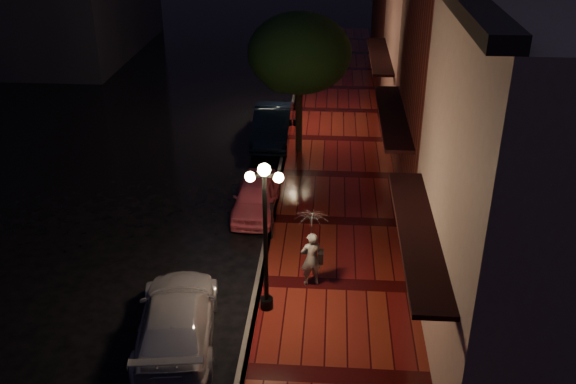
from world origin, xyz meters
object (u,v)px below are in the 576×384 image
at_px(streetlamp_near, 265,230).
at_px(parking_meter, 272,217).
at_px(navy_car, 273,125).
at_px(street_tree, 300,55).
at_px(woman_with_umbrella, 312,237).
at_px(pink_car, 256,196).
at_px(streetlamp_far, 297,74).
at_px(silver_car, 177,320).

bearing_deg(streetlamp_near, parking_meter, 93.12).
xyz_separation_m(streetlamp_near, navy_car, (-0.99, 12.37, -1.85)).
bearing_deg(street_tree, woman_with_umbrella, -84.73).
bearing_deg(pink_car, streetlamp_near, -79.82).
distance_m(streetlamp_near, parking_meter, 4.04).
height_order(streetlamp_near, pink_car, streetlamp_near).
distance_m(streetlamp_near, navy_car, 12.55).
height_order(streetlamp_far, parking_meter, streetlamp_far).
bearing_deg(navy_car, pink_car, -90.12).
xyz_separation_m(street_tree, silver_car, (-2.40, -12.37, -3.55)).
bearing_deg(pink_car, streetlamp_far, 84.19).
relative_size(silver_car, parking_meter, 3.72).
distance_m(street_tree, silver_car, 13.09).
relative_size(silver_car, woman_with_umbrella, 2.04).
bearing_deg(street_tree, navy_car, 132.17).
xyz_separation_m(navy_car, parking_meter, (0.79, -8.70, 0.18)).
height_order(streetlamp_far, pink_car, streetlamp_far).
height_order(street_tree, navy_car, street_tree).
height_order(pink_car, silver_car, silver_car).
bearing_deg(navy_car, street_tree, -48.29).
bearing_deg(parking_meter, streetlamp_far, 73.77).
bearing_deg(pink_car, woman_with_umbrella, -63.95).
bearing_deg(woman_with_umbrella, navy_car, -94.87).
xyz_separation_m(pink_car, navy_car, (-0.04, 6.67, 0.13)).
height_order(streetlamp_near, navy_car, streetlamp_near).
distance_m(navy_car, parking_meter, 8.73).
distance_m(woman_with_umbrella, parking_meter, 2.89).
height_order(pink_car, woman_with_umbrella, woman_with_umbrella).
bearing_deg(parking_meter, silver_car, -126.12).
bearing_deg(parking_meter, street_tree, 71.29).
distance_m(streetlamp_far, street_tree, 3.44).
bearing_deg(streetlamp_far, streetlamp_near, -90.00).
relative_size(pink_car, navy_car, 0.80).
bearing_deg(silver_car, navy_car, -102.71).
xyz_separation_m(streetlamp_near, silver_car, (-2.14, -1.37, -1.91)).
relative_size(streetlamp_far, navy_car, 0.94).
xyz_separation_m(street_tree, woman_with_umbrella, (0.90, -9.75, -2.55)).
xyz_separation_m(pink_car, woman_with_umbrella, (2.11, -4.45, 1.07)).
height_order(woman_with_umbrella, parking_meter, woman_with_umbrella).
relative_size(navy_car, woman_with_umbrella, 1.96).
bearing_deg(woman_with_umbrella, streetlamp_far, -100.61).
distance_m(street_tree, parking_meter, 8.05).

